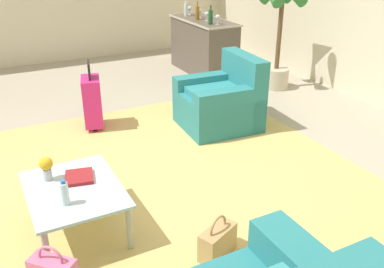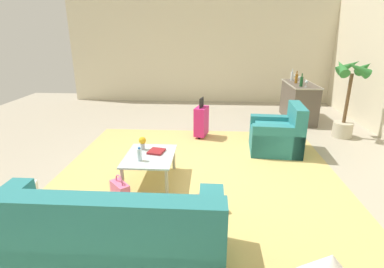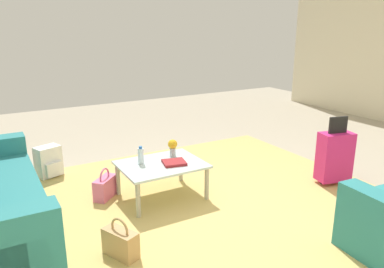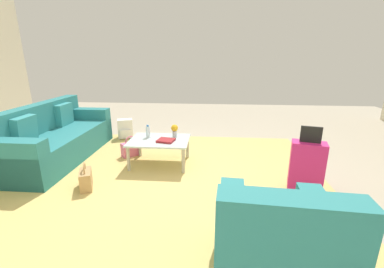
% 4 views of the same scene
% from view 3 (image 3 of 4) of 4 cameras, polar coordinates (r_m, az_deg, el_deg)
% --- Properties ---
extents(ground_plane, '(12.00, 12.00, 0.00)m').
position_cam_3_polar(ground_plane, '(4.14, 3.57, -10.94)').
color(ground_plane, '#A89E89').
extents(area_rug, '(5.20, 4.40, 0.01)m').
position_cam_3_polar(area_rug, '(3.72, -2.66, -14.22)').
color(area_rug, tan).
rests_on(area_rug, ground).
extents(coffee_table, '(0.92, 0.71, 0.41)m').
position_cam_3_polar(coffee_table, '(4.21, -4.68, -5.16)').
color(coffee_table, silver).
rests_on(coffee_table, ground).
extents(water_bottle, '(0.06, 0.06, 0.20)m').
position_cam_3_polar(water_bottle, '(4.17, -7.80, -3.32)').
color(water_bottle, silver).
rests_on(water_bottle, coffee_table).
extents(coffee_table_book, '(0.29, 0.27, 0.03)m').
position_cam_3_polar(coffee_table_book, '(4.17, -2.74, -4.36)').
color(coffee_table_book, maroon).
rests_on(coffee_table_book, coffee_table).
extents(flower_vase, '(0.11, 0.11, 0.21)m').
position_cam_3_polar(flower_vase, '(4.37, -2.97, -1.88)').
color(flower_vase, '#B2B7BC').
rests_on(flower_vase, coffee_table).
extents(suitcase_magenta, '(0.44, 0.31, 0.85)m').
position_cam_3_polar(suitcase_magenta, '(4.88, 20.91, -3.15)').
color(suitcase_magenta, '#D12375').
rests_on(suitcase_magenta, ground).
extents(handbag_tan, '(0.26, 0.35, 0.36)m').
position_cam_3_polar(handbag_tan, '(3.33, -10.84, -15.95)').
color(handbag_tan, tan).
rests_on(handbag_tan, ground).
extents(handbag_pink, '(0.33, 0.32, 0.36)m').
position_cam_3_polar(handbag_pink, '(4.38, -13.08, -7.89)').
color(handbag_pink, pink).
rests_on(handbag_pink, ground).
extents(backpack_white, '(0.35, 0.32, 0.40)m').
position_cam_3_polar(backpack_white, '(5.18, -20.97, -4.00)').
color(backpack_white, white).
rests_on(backpack_white, ground).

